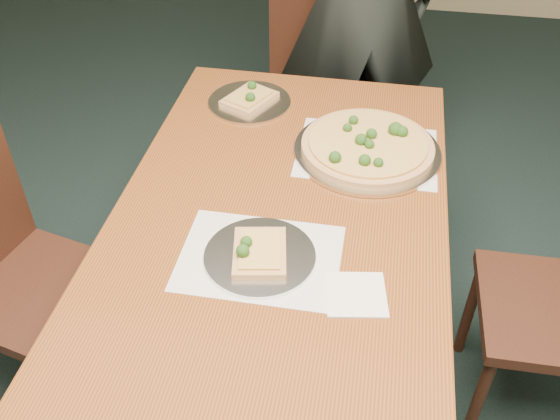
% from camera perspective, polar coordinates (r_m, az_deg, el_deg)
% --- Properties ---
extents(dining_table, '(0.90, 1.50, 0.75)m').
position_cam_1_polar(dining_table, '(1.76, 0.00, -2.27)').
color(dining_table, '#602F13').
rests_on(dining_table, ground).
extents(chair_far, '(0.44, 0.44, 0.91)m').
position_cam_1_polar(chair_far, '(2.78, 3.12, 11.85)').
color(chair_far, black).
rests_on(chair_far, ground).
extents(chair_left, '(0.50, 0.50, 0.91)m').
position_cam_1_polar(chair_left, '(2.02, -23.34, -5.01)').
color(chair_left, black).
rests_on(chair_left, ground).
extents(placemat_main, '(0.42, 0.32, 0.00)m').
position_cam_1_polar(placemat_main, '(1.93, 7.94, 5.24)').
color(placemat_main, white).
rests_on(placemat_main, dining_table).
extents(placemat_near, '(0.40, 0.30, 0.00)m').
position_cam_1_polar(placemat_near, '(1.56, -1.85, -4.39)').
color(placemat_near, white).
rests_on(placemat_near, dining_table).
extents(pizza_pan, '(0.44, 0.44, 0.08)m').
position_cam_1_polar(pizza_pan, '(1.91, 8.02, 5.75)').
color(pizza_pan, silver).
rests_on(pizza_pan, dining_table).
extents(slice_plate_near, '(0.28, 0.28, 0.06)m').
position_cam_1_polar(slice_plate_near, '(1.55, -1.93, -4.05)').
color(slice_plate_near, silver).
rests_on(slice_plate_near, dining_table).
extents(slice_plate_far, '(0.28, 0.28, 0.06)m').
position_cam_1_polar(slice_plate_far, '(2.15, -2.80, 9.99)').
color(slice_plate_far, silver).
rests_on(slice_plate_far, dining_table).
extents(napkin, '(0.16, 0.16, 0.01)m').
position_cam_1_polar(napkin, '(1.49, 6.97, -7.68)').
color(napkin, white).
rests_on(napkin, dining_table).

